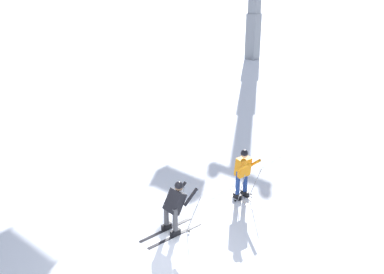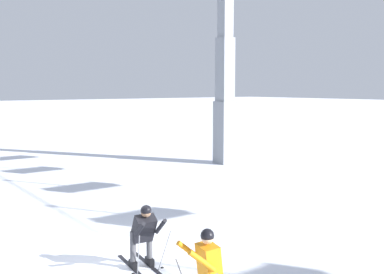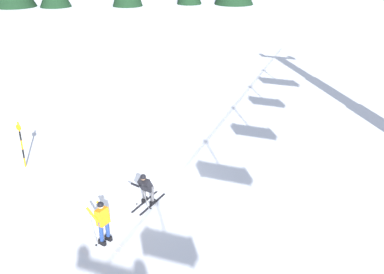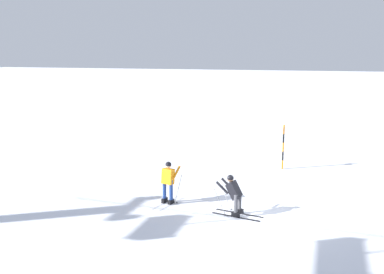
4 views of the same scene
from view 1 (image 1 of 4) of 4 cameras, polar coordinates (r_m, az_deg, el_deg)
name	(u,v)px [view 1 (image 1 of 4)]	position (r m, az deg, el deg)	size (l,w,h in m)	color
ground_plane	(162,259)	(11.18, -3.79, -15.18)	(260.00, 260.00, 0.00)	white
skier_carving_main	(175,204)	(11.69, -2.18, -8.56)	(1.78, 0.81, 1.53)	black
skier_distant_uphill	(243,171)	(13.22, 6.52, -4.31)	(0.81, 1.72, 1.61)	white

